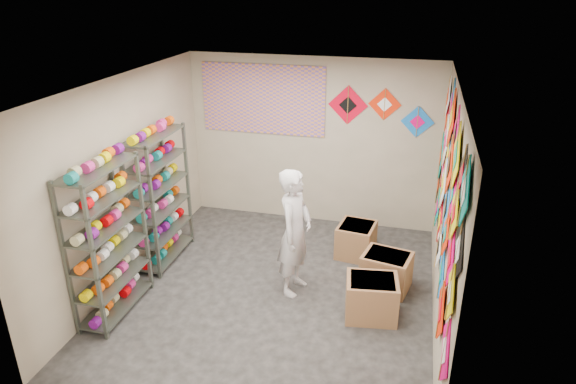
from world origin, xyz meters
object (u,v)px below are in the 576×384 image
(shopkeeper, at_px, (295,232))
(carton_a, at_px, (371,298))
(carton_c, at_px, (356,240))
(shelf_rack_front, at_px, (108,241))
(carton_b, at_px, (386,271))
(shelf_rack_back, at_px, (160,198))

(shopkeeper, height_order, carton_a, shopkeeper)
(carton_a, xyz_separation_m, carton_c, (-0.37, 1.43, -0.01))
(shelf_rack_front, bearing_deg, carton_b, 22.28)
(shelf_rack_front, distance_m, shopkeeper, 2.24)
(shopkeeper, xyz_separation_m, carton_b, (1.15, 0.33, -0.59))
(shopkeeper, bearing_deg, shelf_rack_back, 90.12)
(shelf_rack_front, distance_m, carton_c, 3.46)
(shopkeeper, distance_m, carton_c, 1.42)
(shopkeeper, relative_size, carton_c, 3.02)
(shelf_rack_back, xyz_separation_m, shopkeeper, (2.01, -0.33, -0.11))
(carton_b, bearing_deg, shopkeeper, -151.84)
(shopkeeper, bearing_deg, carton_b, -64.45)
(shelf_rack_front, distance_m, carton_a, 3.19)
(shelf_rack_back, bearing_deg, carton_b, -0.05)
(shelf_rack_back, height_order, carton_b, shelf_rack_back)
(carton_c, bearing_deg, carton_a, -68.16)
(shopkeeper, xyz_separation_m, carton_c, (0.66, 1.10, -0.60))
(carton_a, bearing_deg, shelf_rack_back, 160.01)
(shelf_rack_back, distance_m, carton_c, 2.87)
(shelf_rack_front, bearing_deg, shopkeeper, 25.63)
(shelf_rack_front, height_order, carton_c, shelf_rack_front)
(shelf_rack_back, relative_size, shopkeeper, 1.13)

